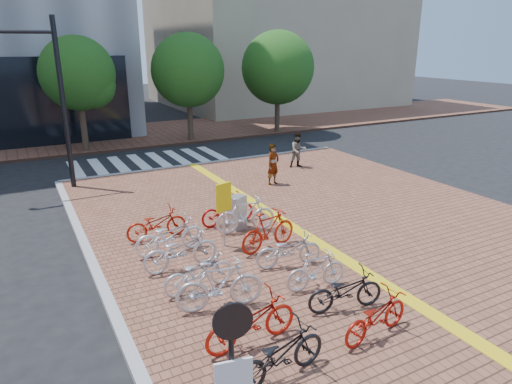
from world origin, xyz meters
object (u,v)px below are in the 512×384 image
bike_4 (181,250)px  bike_8 (345,291)px  bike_5 (170,235)px  bike_11 (268,230)px  bike_6 (156,224)px  bike_2 (219,285)px  utility_box (237,212)px  bike_1 (251,321)px  notice_sign (233,372)px  bike_0 (280,354)px  bike_12 (246,215)px  bike_10 (289,250)px  pedestrian_b (298,150)px  bike_13 (228,210)px  pedestrian_a (273,164)px  bike_3 (199,272)px  bike_9 (316,270)px  traffic_light_pole (14,73)px  yellow_sign (224,203)px  bike_7 (376,316)px

bike_4 → bike_8: bike_4 is taller
bike_5 → bike_11: bike_11 is taller
bike_8 → bike_6: bearing=35.0°
bike_2 → bike_6: (-0.11, 4.33, -0.11)m
bike_4 → utility_box: bearing=-55.3°
bike_1 → notice_sign: notice_sign is taller
bike_0 → notice_sign: bearing=124.9°
bike_1 → bike_12: bearing=-28.9°
bike_10 → pedestrian_b: 10.06m
bike_10 → bike_13: bearing=13.6°
bike_8 → pedestrian_a: bearing=-9.5°
bike_12 → bike_13: 0.88m
bike_3 → bike_13: (2.33, 3.43, 0.02)m
bike_11 → bike_1: bearing=134.8°
bike_9 → utility_box: 4.18m
pedestrian_a → traffic_light_pole: bearing=141.2°
utility_box → traffic_light_pole: (-5.42, 7.12, 3.96)m
bike_6 → yellow_sign: bearing=-134.9°
bike_9 → bike_11: bearing=2.8°
bike_1 → bike_10: 3.37m
bike_8 → bike_3: bearing=58.9°
bike_5 → bike_7: 6.04m
yellow_sign → bike_12: bearing=33.3°
bike_5 → bike_12: (2.49, 0.32, 0.05)m
yellow_sign → bike_2: bearing=-116.4°
bike_13 → yellow_sign: 1.90m
bike_8 → bike_12: 4.84m
traffic_light_pole → yellow_sign: bearing=-61.0°
bike_7 → bike_5: bearing=14.0°
bike_1 → bike_8: bike_1 is taller
bike_1 → bike_10: bike_1 is taller
bike_5 → bike_11: size_ratio=1.05×
bike_8 → bike_9: size_ratio=1.11×
notice_sign → bike_10: bearing=51.2°
notice_sign → bike_2: bearing=68.8°
pedestrian_a → yellow_sign: (-4.26, -4.59, 0.47)m
bike_9 → traffic_light_pole: 13.17m
bike_4 → bike_7: 5.13m
bike_3 → traffic_light_pole: bearing=11.4°
bike_9 → bike_13: 4.66m
bike_9 → bike_5: bearing=39.5°
bike_7 → bike_8: (0.09, 1.05, -0.00)m
bike_11 → traffic_light_pole: (-5.52, 8.89, 3.93)m
utility_box → notice_sign: size_ratio=0.40×
bike_1 → bike_8: 2.36m
bike_8 → notice_sign: size_ratio=0.65×
bike_4 → bike_6: bearing=-0.6°
bike_2 → pedestrian_b: (8.10, 9.28, 0.22)m
bike_10 → bike_11: 1.15m
bike_0 → utility_box: 6.80m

